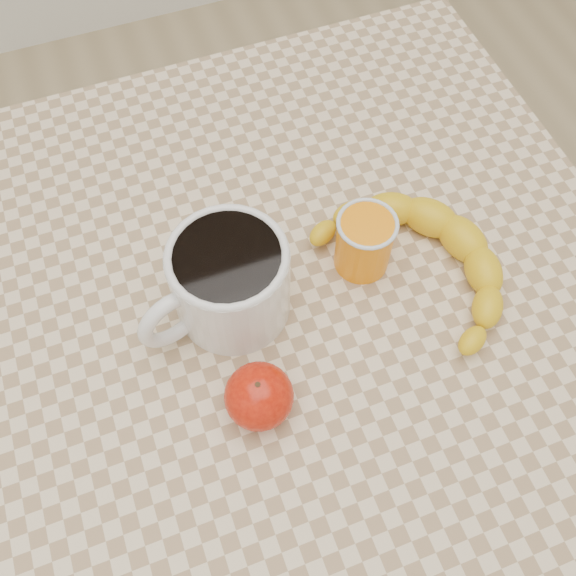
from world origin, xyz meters
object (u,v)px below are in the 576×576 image
object	(u,v)px
coffee_mug	(227,281)
banana	(422,261)
orange_juice_glass	(364,242)
apple	(259,396)
table	(288,330)

from	to	relation	value
coffee_mug	banana	bearing A→B (deg)	-8.49
orange_juice_glass	apple	bearing A→B (deg)	-143.28
apple	orange_juice_glass	bearing A→B (deg)	36.72
table	banana	size ratio (longest dim) A/B	2.54
table	apple	world-z (taller)	apple
coffee_mug	apple	distance (m)	0.12
orange_juice_glass	apple	distance (m)	0.21
table	orange_juice_glass	bearing A→B (deg)	8.60
coffee_mug	apple	bearing A→B (deg)	-94.12
apple	banana	size ratio (longest dim) A/B	0.25
coffee_mug	banana	world-z (taller)	coffee_mug
orange_juice_glass	coffee_mug	bearing A→B (deg)	-178.63
table	banana	distance (m)	0.19
orange_juice_glass	banana	bearing A→B (deg)	-32.37
banana	coffee_mug	bearing A→B (deg)	153.68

